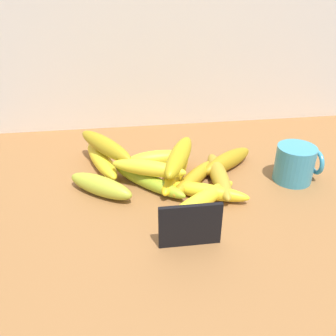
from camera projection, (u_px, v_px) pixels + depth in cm
name	position (u px, v px, depth cm)	size (l,w,h in cm)	color
counter_top	(205.00, 196.00, 79.36)	(110.00, 76.00, 3.00)	brown
back_wall	(179.00, 12.00, 96.30)	(130.00, 2.00, 70.00)	beige
chalkboard_sign	(190.00, 227.00, 61.70)	(11.00, 1.80, 8.40)	black
coffee_mug	(295.00, 164.00, 80.55)	(10.12, 8.62, 8.37)	teal
banana_0	(206.00, 191.00, 75.35)	(18.26, 3.27, 3.27)	yellow
banana_1	(102.00, 160.00, 86.44)	(19.34, 4.08, 4.08)	yellow
banana_2	(227.00, 161.00, 86.17)	(16.49, 4.14, 4.14)	#A88118
banana_3	(176.00, 172.00, 81.71)	(19.49, 3.92, 3.92)	yellow
banana_4	(149.00, 181.00, 78.73)	(19.89, 3.33, 3.33)	#99B427
banana_5	(219.00, 176.00, 80.46)	(19.76, 3.83, 3.83)	#AC8C27
banana_6	(194.00, 178.00, 80.13)	(17.58, 3.38, 3.38)	#B28A1A
banana_7	(101.00, 186.00, 76.29)	(16.04, 4.26, 4.26)	#A6B231
banana_8	(201.00, 201.00, 72.32)	(20.49, 3.37, 3.37)	yellow
banana_9	(157.00, 159.00, 86.82)	(15.25, 4.25, 4.25)	gold
banana_10	(149.00, 168.00, 77.05)	(16.68, 3.46, 3.46)	yellow
banana_11	(105.00, 146.00, 84.28)	(19.89, 4.01, 4.01)	#AA8F1A
banana_12	(179.00, 156.00, 79.72)	(19.07, 4.20, 4.20)	#B29918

